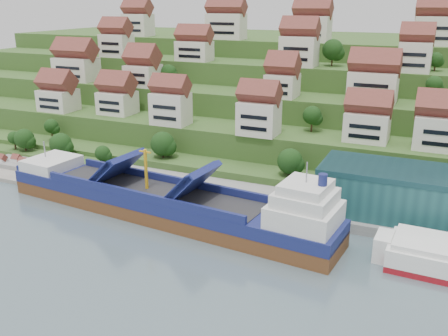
% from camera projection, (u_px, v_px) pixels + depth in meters
% --- Properties ---
extents(ground, '(300.00, 300.00, 0.00)m').
position_uv_depth(ground, '(199.00, 224.00, 104.97)').
color(ground, slate).
rests_on(ground, ground).
extents(quay, '(180.00, 14.00, 2.20)m').
position_uv_depth(quay, '(310.00, 208.00, 109.94)').
color(quay, gray).
rests_on(quay, ground).
extents(pebble_beach, '(45.00, 20.00, 1.00)m').
position_uv_depth(pebble_beach, '(30.00, 169.00, 137.47)').
color(pebble_beach, gray).
rests_on(pebble_beach, ground).
extents(hillside, '(260.00, 128.00, 31.00)m').
position_uv_depth(hillside, '(319.00, 93.00, 191.26)').
color(hillside, '#2D4C1E').
rests_on(hillside, ground).
extents(hillside_village, '(158.82, 63.42, 29.06)m').
position_uv_depth(hillside_village, '(288.00, 70.00, 150.24)').
color(hillside_village, silver).
rests_on(hillside_village, ground).
extents(hillside_trees, '(137.30, 62.88, 29.98)m').
position_uv_depth(hillside_trees, '(234.00, 108.00, 140.82)').
color(hillside_trees, '#1B4216').
rests_on(hillside_trees, ground).
extents(flagpole, '(1.28, 0.16, 8.00)m').
position_uv_depth(flagpole, '(297.00, 190.00, 104.48)').
color(flagpole, gray).
rests_on(flagpole, quay).
extents(beach_huts, '(14.40, 3.70, 2.20)m').
position_uv_depth(beach_huts, '(21.00, 164.00, 136.64)').
color(beach_huts, white).
rests_on(beach_huts, pebble_beach).
extents(cargo_ship, '(79.27, 19.95, 17.40)m').
position_uv_depth(cargo_ship, '(171.00, 204.00, 106.40)').
color(cargo_ship, brown).
rests_on(cargo_ship, ground).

